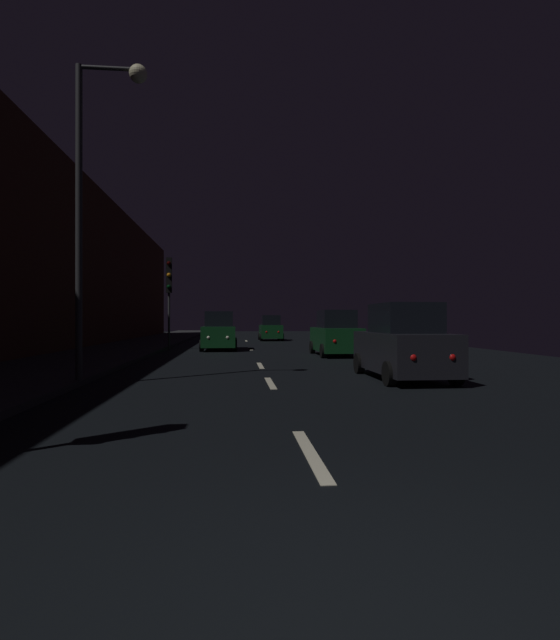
# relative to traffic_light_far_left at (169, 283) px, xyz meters

# --- Properties ---
(ground) EXTENTS (25.88, 84.00, 0.02)m
(ground) POSITION_rel_traffic_light_far_left_xyz_m (4.44, 0.92, -3.64)
(ground) COLOR black
(sidewalk_left) EXTENTS (4.40, 84.00, 0.15)m
(sidewalk_left) POSITION_rel_traffic_light_far_left_xyz_m (-2.30, 0.92, -3.55)
(sidewalk_left) COLOR #28282B
(sidewalk_left) RESTS_ON ground
(building_facade_left) EXTENTS (0.80, 63.00, 9.56)m
(building_facade_left) POSITION_rel_traffic_light_far_left_xyz_m (-4.90, -2.58, 1.15)
(building_facade_left) COLOR #472319
(building_facade_left) RESTS_ON ground
(lane_centerline) EXTENTS (0.16, 33.12, 0.01)m
(lane_centerline) POSITION_rel_traffic_light_far_left_xyz_m (4.44, -5.64, -3.62)
(lane_centerline) COLOR beige
(lane_centerline) RESTS_ON ground
(traffic_light_far_left) EXTENTS (0.33, 0.47, 4.98)m
(traffic_light_far_left) POSITION_rel_traffic_light_far_left_xyz_m (0.00, 0.00, 0.00)
(traffic_light_far_left) COLOR #38383A
(traffic_light_far_left) RESTS_ON ground
(streetlamp_overhead) EXTENTS (1.70, 0.44, 7.84)m
(streetlamp_overhead) POSITION_rel_traffic_light_far_left_xyz_m (0.23, -14.28, 1.50)
(streetlamp_overhead) COLOR #2D2D30
(streetlamp_overhead) RESTS_ON ground
(car_approaching_headlights) EXTENTS (1.89, 4.08, 2.06)m
(car_approaching_headlights) POSITION_rel_traffic_light_far_left_xyz_m (2.73, -0.52, -2.69)
(car_approaching_headlights) COLOR #0F3819
(car_approaching_headlights) RESTS_ON ground
(car_parked_right_far) EXTENTS (1.87, 4.05, 2.04)m
(car_parked_right_far) POSITION_rel_traffic_light_far_left_xyz_m (8.08, -5.18, -2.70)
(car_parked_right_far) COLOR #0F3819
(car_parked_right_far) RESTS_ON ground
(car_distant_taillights) EXTENTS (1.82, 3.94, 1.99)m
(car_distant_taillights) POSITION_rel_traffic_light_far_left_xyz_m (6.39, 11.26, -2.72)
(car_distant_taillights) COLOR #0F3819
(car_distant_taillights) RESTS_ON ground
(car_parked_right_near) EXTENTS (1.87, 4.05, 2.04)m
(car_parked_right_near) POSITION_rel_traffic_light_far_left_xyz_m (8.08, -13.71, -2.70)
(car_parked_right_near) COLOR black
(car_parked_right_near) RESTS_ON ground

